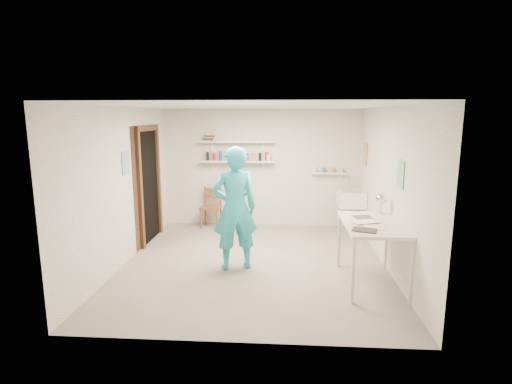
# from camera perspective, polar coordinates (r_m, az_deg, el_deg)

# --- Properties ---
(floor) EXTENTS (4.00, 4.50, 0.02)m
(floor) POSITION_cam_1_polar(r_m,az_deg,el_deg) (6.35, -0.24, -10.12)
(floor) COLOR slate
(floor) RESTS_ON ground
(ceiling) EXTENTS (4.00, 4.50, 0.02)m
(ceiling) POSITION_cam_1_polar(r_m,az_deg,el_deg) (5.93, -0.26, 12.27)
(ceiling) COLOR silver
(ceiling) RESTS_ON wall_back
(wall_back) EXTENTS (4.00, 0.02, 2.40)m
(wall_back) POSITION_cam_1_polar(r_m,az_deg,el_deg) (8.25, 0.86, 3.44)
(wall_back) COLOR silver
(wall_back) RESTS_ON ground
(wall_front) EXTENTS (4.00, 0.02, 2.40)m
(wall_front) POSITION_cam_1_polar(r_m,az_deg,el_deg) (3.83, -2.66, -5.26)
(wall_front) COLOR silver
(wall_front) RESTS_ON ground
(wall_left) EXTENTS (0.02, 4.50, 2.40)m
(wall_left) POSITION_cam_1_polar(r_m,az_deg,el_deg) (6.48, -18.27, 0.86)
(wall_left) COLOR silver
(wall_left) RESTS_ON ground
(wall_right) EXTENTS (0.02, 4.50, 2.40)m
(wall_right) POSITION_cam_1_polar(r_m,az_deg,el_deg) (6.21, 18.57, 0.44)
(wall_right) COLOR silver
(wall_right) RESTS_ON ground
(doorway_recess) EXTENTS (0.02, 0.90, 2.00)m
(doorway_recess) POSITION_cam_1_polar(r_m,az_deg,el_deg) (7.48, -15.06, 0.75)
(doorway_recess) COLOR black
(doorway_recess) RESTS_ON wall_left
(corridor_box) EXTENTS (1.40, 1.50, 2.10)m
(corridor_box) POSITION_cam_1_polar(r_m,az_deg,el_deg) (7.73, -20.07, 1.15)
(corridor_box) COLOR brown
(corridor_box) RESTS_ON ground
(door_lintel) EXTENTS (0.06, 1.05, 0.10)m
(door_lintel) POSITION_cam_1_polar(r_m,az_deg,el_deg) (7.37, -15.31, 8.81)
(door_lintel) COLOR brown
(door_lintel) RESTS_ON wall_left
(door_jamb_near) EXTENTS (0.06, 0.10, 2.00)m
(door_jamb_near) POSITION_cam_1_polar(r_m,az_deg,el_deg) (7.01, -16.21, 0.03)
(door_jamb_near) COLOR brown
(door_jamb_near) RESTS_ON ground
(door_jamb_far) EXTENTS (0.06, 0.10, 2.00)m
(door_jamb_far) POSITION_cam_1_polar(r_m,az_deg,el_deg) (7.94, -13.77, 1.38)
(door_jamb_far) COLOR brown
(door_jamb_far) RESTS_ON ground
(shelf_lower) EXTENTS (1.50, 0.22, 0.03)m
(shelf_lower) POSITION_cam_1_polar(r_m,az_deg,el_deg) (8.15, -2.71, 4.40)
(shelf_lower) COLOR white
(shelf_lower) RESTS_ON wall_back
(shelf_upper) EXTENTS (1.50, 0.22, 0.03)m
(shelf_upper) POSITION_cam_1_polar(r_m,az_deg,el_deg) (8.11, -2.73, 7.21)
(shelf_upper) COLOR white
(shelf_upper) RESTS_ON wall_back
(ledge_shelf) EXTENTS (0.70, 0.14, 0.03)m
(ledge_shelf) POSITION_cam_1_polar(r_m,az_deg,el_deg) (8.22, 10.28, 2.68)
(ledge_shelf) COLOR white
(ledge_shelf) RESTS_ON wall_back
(poster_left) EXTENTS (0.01, 0.28, 0.36)m
(poster_left) POSITION_cam_1_polar(r_m,az_deg,el_deg) (6.47, -18.11, 3.99)
(poster_left) COLOR #334C7F
(poster_left) RESTS_ON wall_left
(poster_right_a) EXTENTS (0.01, 0.34, 0.42)m
(poster_right_a) POSITION_cam_1_polar(r_m,az_deg,el_deg) (7.90, 15.30, 5.29)
(poster_right_a) COLOR #995933
(poster_right_a) RESTS_ON wall_right
(poster_right_b) EXTENTS (0.01, 0.30, 0.38)m
(poster_right_b) POSITION_cam_1_polar(r_m,az_deg,el_deg) (5.64, 19.93, 2.43)
(poster_right_b) COLOR #3F724C
(poster_right_b) RESTS_ON wall_right
(belfast_sink) EXTENTS (0.48, 0.60, 0.30)m
(belfast_sink) POSITION_cam_1_polar(r_m,az_deg,el_deg) (7.89, 13.44, -0.89)
(belfast_sink) COLOR white
(belfast_sink) RESTS_ON wall_right
(man) EXTENTS (0.77, 0.63, 1.84)m
(man) POSITION_cam_1_polar(r_m,az_deg,el_deg) (5.88, -3.05, -2.37)
(man) COLOR #26ACC1
(man) RESTS_ON ground
(wall_clock) EXTENTS (0.32, 0.14, 0.33)m
(wall_clock) POSITION_cam_1_polar(r_m,az_deg,el_deg) (6.01, -2.19, 0.91)
(wall_clock) COLOR beige
(wall_clock) RESTS_ON man
(wooden_chair) EXTENTS (0.43, 0.41, 0.84)m
(wooden_chair) POSITION_cam_1_polar(r_m,az_deg,el_deg) (8.20, -6.47, -2.20)
(wooden_chair) COLOR brown
(wooden_chair) RESTS_ON ground
(work_table) EXTENTS (0.78, 1.29, 0.86)m
(work_table) POSITION_cam_1_polar(r_m,az_deg,el_deg) (5.67, 16.20, -8.45)
(work_table) COLOR silver
(work_table) RESTS_ON ground
(desk_lamp) EXTENTS (0.16, 0.16, 0.16)m
(desk_lamp) POSITION_cam_1_polar(r_m,az_deg,el_deg) (6.03, 17.48, -0.94)
(desk_lamp) COLOR silver
(desk_lamp) RESTS_ON work_table
(spray_cans) EXTENTS (1.32, 0.06, 0.17)m
(spray_cans) POSITION_cam_1_polar(r_m,az_deg,el_deg) (8.14, -2.71, 5.10)
(spray_cans) COLOR black
(spray_cans) RESTS_ON shelf_lower
(book_stack) EXTENTS (0.26, 0.14, 0.14)m
(book_stack) POSITION_cam_1_polar(r_m,az_deg,el_deg) (8.19, -6.67, 7.78)
(book_stack) COLOR red
(book_stack) RESTS_ON shelf_upper
(ledge_pots) EXTENTS (0.48, 0.07, 0.09)m
(ledge_pots) POSITION_cam_1_polar(r_m,az_deg,el_deg) (8.21, 10.29, 3.09)
(ledge_pots) COLOR silver
(ledge_pots) RESTS_ON ledge_shelf
(papers) EXTENTS (0.30, 0.22, 0.02)m
(papers) POSITION_cam_1_polar(r_m,az_deg,el_deg) (5.54, 16.44, -4.13)
(papers) COLOR silver
(papers) RESTS_ON work_table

